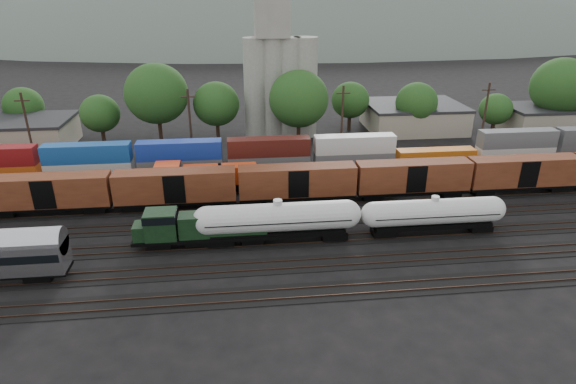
{
  "coord_description": "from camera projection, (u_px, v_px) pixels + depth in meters",
  "views": [
    {
      "loc": [
        -4.9,
        -51.89,
        26.3
      ],
      "look_at": [
        1.07,
        2.0,
        3.0
      ],
      "focal_mm": 30.0,
      "sensor_mm": 36.0,
      "label": 1
    }
  ],
  "objects": [
    {
      "name": "tracks",
      "position": [
        281.0,
        221.0,
        58.24
      ],
      "size": [
        180.0,
        33.2,
        0.2
      ],
      "color": "black",
      "rests_on": "ground"
    },
    {
      "name": "utility_poles",
      "position": [
        267.0,
        124.0,
        75.9
      ],
      "size": [
        122.2,
        0.36,
        12.0
      ],
      "color": "black",
      "rests_on": "ground"
    },
    {
      "name": "tank_car_b",
      "position": [
        434.0,
        213.0,
        54.36
      ],
      "size": [
        16.83,
        3.01,
        4.41
      ],
      "color": "silver",
      "rests_on": "ground"
    },
    {
      "name": "distant_hills",
      "position": [
        279.0,
        66.0,
        306.23
      ],
      "size": [
        860.0,
        286.0,
        130.0
      ],
      "color": "#59665B",
      "rests_on": "ground"
    },
    {
      "name": "ground",
      "position": [
        281.0,
        222.0,
        58.26
      ],
      "size": [
        600.0,
        600.0,
        0.0
      ],
      "primitive_type": "plane",
      "color": "black"
    },
    {
      "name": "orange_locomotive",
      "position": [
        199.0,
        177.0,
        65.43
      ],
      "size": [
        16.55,
        2.76,
        4.14
      ],
      "color": "black",
      "rests_on": "ground"
    },
    {
      "name": "green_locomotive",
      "position": [
        198.0,
        227.0,
        51.8
      ],
      "size": [
        15.64,
        2.76,
        4.14
      ],
      "color": "black",
      "rests_on": "ground"
    },
    {
      "name": "boxcar_string",
      "position": [
        356.0,
        179.0,
        62.64
      ],
      "size": [
        184.4,
        2.9,
        4.2
      ],
      "color": "black",
      "rests_on": "ground"
    },
    {
      "name": "grain_silo",
      "position": [
        280.0,
        76.0,
        87.02
      ],
      "size": [
        13.4,
        5.0,
        29.0
      ],
      "color": "gray",
      "rests_on": "ground"
    },
    {
      "name": "container_wall",
      "position": [
        182.0,
        161.0,
        69.49
      ],
      "size": [
        163.13,
        2.6,
        5.8
      ],
      "color": "black",
      "rests_on": "ground"
    },
    {
      "name": "tree_band",
      "position": [
        275.0,
        97.0,
        88.31
      ],
      "size": [
        165.13,
        21.51,
        14.15
      ],
      "color": "black",
      "rests_on": "ground"
    },
    {
      "name": "tank_car_a",
      "position": [
        278.0,
        219.0,
        52.48
      ],
      "size": [
        18.47,
        3.31,
        4.84
      ],
      "color": "silver",
      "rests_on": "ground"
    },
    {
      "name": "industrial_sheds",
      "position": [
        298.0,
        123.0,
        90.12
      ],
      "size": [
        119.38,
        17.26,
        5.1
      ],
      "color": "#9E937F",
      "rests_on": "ground"
    }
  ]
}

